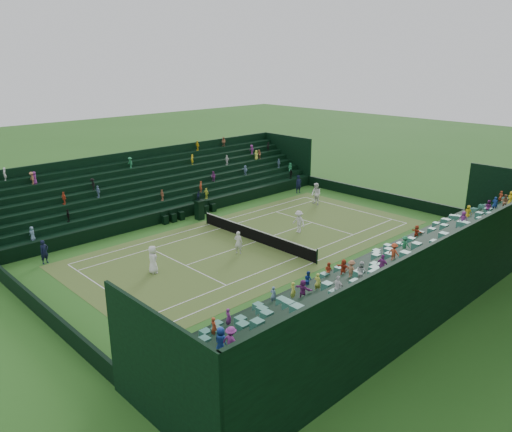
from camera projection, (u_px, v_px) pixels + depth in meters
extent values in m
plane|color=#2D641F|center=(256.00, 242.00, 36.81)|extent=(160.00, 160.00, 0.00)
cube|color=#337025|center=(256.00, 242.00, 36.81)|extent=(12.97, 26.77, 0.01)
cube|color=black|center=(377.00, 196.00, 47.13)|extent=(17.17, 0.20, 1.00)
cube|color=black|center=(38.00, 307.00, 26.18)|extent=(17.17, 0.20, 1.00)
cube|color=black|center=(351.00, 269.00, 30.83)|extent=(0.20, 31.77, 1.00)
cube|color=black|center=(187.00, 211.00, 42.49)|extent=(0.20, 31.77, 1.00)
cube|color=black|center=(358.00, 272.00, 30.48)|extent=(0.80, 32.00, 1.00)
cube|color=black|center=(369.00, 272.00, 29.87)|extent=(0.80, 32.00, 1.45)
cube|color=black|center=(381.00, 273.00, 29.25)|extent=(0.80, 32.00, 1.90)
cube|color=black|center=(393.00, 273.00, 28.63)|extent=(0.80, 32.00, 2.35)
cube|color=black|center=(406.00, 274.00, 28.01)|extent=(0.80, 32.00, 2.80)
cube|color=black|center=(419.00, 274.00, 27.39)|extent=(0.80, 32.00, 3.25)
cube|color=black|center=(433.00, 275.00, 26.77)|extent=(0.80, 32.00, 3.70)
cube|color=black|center=(448.00, 276.00, 26.16)|extent=(0.80, 32.00, 4.15)
cube|color=black|center=(458.00, 272.00, 25.70)|extent=(0.20, 32.00, 4.90)
cube|color=black|center=(184.00, 210.00, 42.83)|extent=(0.80, 32.00, 1.00)
cube|color=black|center=(178.00, 205.00, 43.31)|extent=(0.80, 32.00, 1.45)
cube|color=black|center=(173.00, 201.00, 43.80)|extent=(0.80, 32.00, 1.90)
cube|color=black|center=(167.00, 197.00, 44.28)|extent=(0.80, 32.00, 2.35)
cube|color=black|center=(162.00, 193.00, 44.76)|extent=(0.80, 32.00, 2.80)
cube|color=black|center=(157.00, 188.00, 45.24)|extent=(0.80, 32.00, 3.25)
cube|color=black|center=(152.00, 185.00, 45.72)|extent=(0.80, 32.00, 3.70)
cube|color=black|center=(147.00, 181.00, 46.20)|extent=(0.80, 32.00, 4.15)
cube|color=black|center=(144.00, 176.00, 46.43)|extent=(0.20, 32.00, 4.90)
cylinder|color=black|center=(207.00, 218.00, 40.62)|extent=(0.10, 0.10, 1.06)
cylinder|color=black|center=(317.00, 257.00, 32.67)|extent=(0.10, 0.10, 1.06)
cube|color=black|center=(256.00, 236.00, 36.67)|extent=(11.57, 0.02, 0.86)
cube|color=white|center=(256.00, 230.00, 36.53)|extent=(11.57, 0.04, 0.07)
cube|color=black|center=(199.00, 210.00, 41.67)|extent=(0.61, 0.61, 1.57)
cube|color=black|center=(199.00, 201.00, 41.42)|extent=(0.78, 0.78, 0.09)
cube|color=black|center=(197.00, 197.00, 41.53)|extent=(0.07, 0.78, 0.61)
imported|color=black|center=(199.00, 196.00, 41.28)|extent=(0.39, 0.45, 0.81)
cube|color=black|center=(165.00, 220.00, 40.62)|extent=(0.44, 0.44, 0.70)
cube|color=black|center=(163.00, 214.00, 40.64)|extent=(0.05, 0.44, 0.44)
cube|color=black|center=(173.00, 218.00, 41.15)|extent=(0.44, 0.44, 0.70)
cube|color=black|center=(171.00, 212.00, 41.17)|extent=(0.05, 0.44, 0.44)
cube|color=black|center=(181.00, 216.00, 41.68)|extent=(0.44, 0.44, 0.70)
cube|color=black|center=(179.00, 210.00, 41.69)|extent=(0.05, 0.44, 0.44)
cube|color=black|center=(198.00, 211.00, 42.86)|extent=(0.44, 0.44, 0.70)
cube|color=black|center=(197.00, 206.00, 42.88)|extent=(0.05, 0.44, 0.44)
cube|color=black|center=(206.00, 209.00, 43.39)|extent=(0.44, 0.44, 0.70)
cube|color=black|center=(204.00, 204.00, 43.41)|extent=(0.05, 0.44, 0.44)
cube|color=black|center=(213.00, 208.00, 43.92)|extent=(0.44, 0.44, 0.70)
cube|color=black|center=(211.00, 202.00, 43.94)|extent=(0.05, 0.44, 0.44)
imported|color=white|center=(153.00, 259.00, 31.26)|extent=(1.03, 0.84, 1.81)
imported|color=silver|center=(238.00, 242.00, 34.37)|extent=(0.71, 0.63, 1.64)
imported|color=white|center=(316.00, 194.00, 45.76)|extent=(1.12, 0.96, 2.03)
imported|color=white|center=(299.00, 222.00, 38.54)|extent=(1.15, 0.68, 1.76)
imported|color=black|center=(299.00, 184.00, 49.69)|extent=(0.57, 0.74, 1.80)
imported|color=black|center=(44.00, 252.00, 32.73)|extent=(0.52, 0.67, 1.63)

